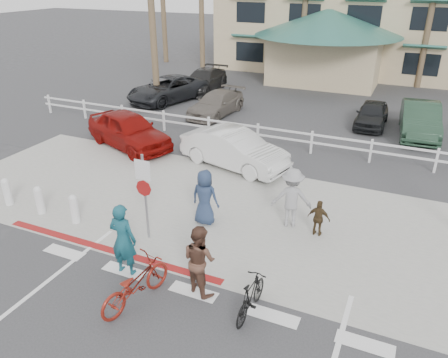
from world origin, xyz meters
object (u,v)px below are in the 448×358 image
at_px(car_red_compact, 129,130).
at_px(bike_red, 135,284).
at_px(car_white_sedan, 234,149).
at_px(bike_black, 251,297).
at_px(sign_post, 145,193).

bearing_deg(car_red_compact, bike_red, -122.22).
relative_size(bike_red, car_white_sedan, 0.46).
bearing_deg(bike_black, car_red_compact, -39.14).
bearing_deg(car_red_compact, car_white_sedan, -69.63).
relative_size(sign_post, bike_red, 1.43).
relative_size(sign_post, car_red_compact, 0.64).
xyz_separation_m(bike_red, car_red_compact, (-6.03, 8.29, 0.24)).
height_order(bike_red, car_red_compact, car_red_compact).
bearing_deg(sign_post, car_white_sedan, 87.37).
height_order(car_white_sedan, car_red_compact, car_red_compact).
xyz_separation_m(sign_post, car_white_sedan, (0.26, 5.73, -0.72)).
bearing_deg(car_white_sedan, bike_black, -139.98).
bearing_deg(car_white_sedan, bike_red, -158.51).
relative_size(bike_black, car_white_sedan, 0.35).
height_order(sign_post, bike_red, sign_post).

